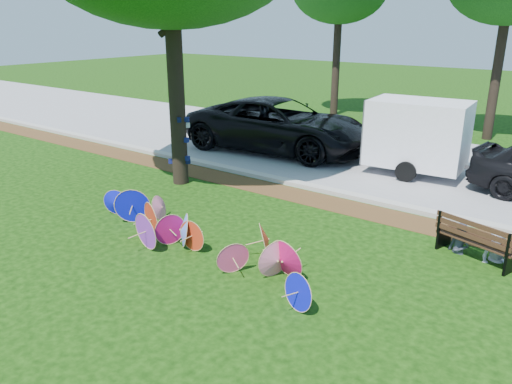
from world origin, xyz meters
TOP-DOWN VIEW (x-y plane):
  - ground at (0.00, 0.00)m, footprint 90.00×90.00m
  - mulch_strip at (0.00, 4.50)m, footprint 90.00×1.00m
  - curb at (0.00, 5.20)m, footprint 90.00×0.30m
  - street at (0.00, 9.35)m, footprint 90.00×8.00m
  - parasol_pile at (0.03, 0.48)m, footprint 6.34×1.82m
  - black_van at (-3.10, 8.21)m, footprint 6.86×3.70m
  - cargo_trailer at (1.80, 8.26)m, footprint 2.86×1.94m
  - park_bench at (4.78, 3.47)m, footprint 1.69×1.03m
  - person_left at (4.43, 3.52)m, footprint 0.52×0.44m
  - person_right at (5.13, 3.52)m, footprint 0.74×0.67m

SIDE VIEW (x-z plane):
  - ground at x=0.00m, z-range 0.00..0.00m
  - mulch_strip at x=0.00m, z-range 0.00..0.01m
  - street at x=0.00m, z-range 0.00..0.01m
  - curb at x=0.00m, z-range 0.00..0.12m
  - parasol_pile at x=0.03m, z-range -0.06..0.78m
  - park_bench at x=4.78m, z-range 0.00..0.82m
  - person_left at x=4.43m, z-range 0.00..1.22m
  - person_right at x=5.13m, z-range 0.00..1.23m
  - black_van at x=-3.10m, z-range 0.00..1.83m
  - cargo_trailer at x=1.80m, z-range 0.00..2.52m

